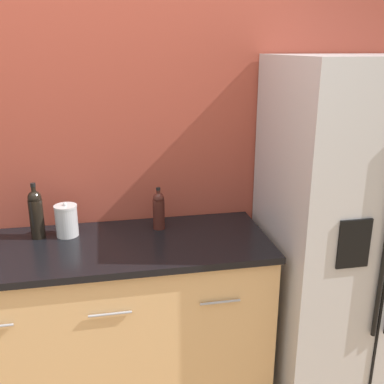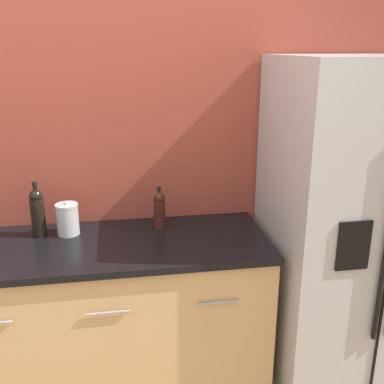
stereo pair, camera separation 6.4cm
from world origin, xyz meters
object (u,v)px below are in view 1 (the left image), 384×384
(refrigerator, at_px, (348,228))
(oil_bottle, at_px, (159,210))
(wine_bottle, at_px, (36,213))
(steel_canister, at_px, (67,220))

(refrigerator, distance_m, oil_bottle, 1.05)
(refrigerator, xyz_separation_m, wine_bottle, (-1.67, 0.21, 0.13))
(refrigerator, xyz_separation_m, oil_bottle, (-1.03, 0.21, 0.11))
(wine_bottle, distance_m, steel_canister, 0.16)
(oil_bottle, height_order, steel_canister, oil_bottle)
(refrigerator, bearing_deg, steel_canister, 172.19)
(refrigerator, height_order, steel_canister, refrigerator)
(wine_bottle, bearing_deg, steel_canister, -1.12)
(wine_bottle, distance_m, oil_bottle, 0.64)
(oil_bottle, xyz_separation_m, steel_canister, (-0.49, -0.00, -0.02))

